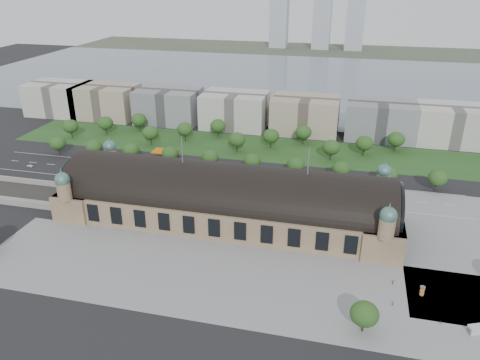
% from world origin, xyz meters
% --- Properties ---
extents(ground, '(900.00, 900.00, 0.00)m').
position_xyz_m(ground, '(0.00, 0.00, 0.00)').
color(ground, black).
rests_on(ground, ground).
extents(station, '(150.00, 48.40, 44.30)m').
position_xyz_m(station, '(0.00, 0.00, 10.28)').
color(station, '#99825F').
rests_on(station, ground).
extents(track_cutting, '(70.00, 24.00, 3.10)m').
position_xyz_m(track_cutting, '(-110.00, -2.21, 0.70)').
color(track_cutting, black).
rests_on(track_cutting, ground).
extents(plaza_south, '(190.00, 48.00, 0.12)m').
position_xyz_m(plaza_south, '(10.00, -44.00, 0.00)').
color(plaza_south, gray).
rests_on(plaza_south, ground).
extents(plaza_east, '(56.00, 100.00, 0.12)m').
position_xyz_m(plaza_east, '(103.00, 0.00, 0.00)').
color(plaza_east, gray).
rests_on(plaza_east, ground).
extents(road_slab, '(260.00, 26.00, 0.10)m').
position_xyz_m(road_slab, '(-20.00, 38.00, 0.00)').
color(road_slab, black).
rests_on(road_slab, ground).
extents(grass_belt, '(300.00, 45.00, 0.10)m').
position_xyz_m(grass_belt, '(-15.00, 93.00, 0.00)').
color(grass_belt, '#244C1E').
rests_on(grass_belt, ground).
extents(petrol_station, '(14.00, 13.00, 5.05)m').
position_xyz_m(petrol_station, '(-53.91, 65.28, 2.95)').
color(petrol_station, '#C9660B').
rests_on(petrol_station, ground).
extents(lake, '(700.00, 320.00, 0.08)m').
position_xyz_m(lake, '(0.00, 298.00, 0.00)').
color(lake, slate).
rests_on(lake, ground).
extents(far_shore, '(700.00, 120.00, 0.14)m').
position_xyz_m(far_shore, '(0.00, 498.00, 0.00)').
color(far_shore, '#44513D').
rests_on(far_shore, ground).
extents(far_tower_left, '(24.00, 24.00, 80.00)m').
position_xyz_m(far_tower_left, '(-60.00, 508.00, 40.00)').
color(far_tower_left, '#9EA8B2').
rests_on(far_tower_left, ground).
extents(far_tower_mid, '(24.00, 24.00, 85.00)m').
position_xyz_m(far_tower_mid, '(0.00, 508.00, 42.50)').
color(far_tower_mid, '#9EA8B2').
rests_on(far_tower_mid, ground).
extents(far_tower_right, '(24.00, 24.00, 75.00)m').
position_xyz_m(far_tower_right, '(45.00, 508.00, 37.50)').
color(far_tower_right, '#9EA8B2').
rests_on(far_tower_right, ground).
extents(office_0, '(45.00, 32.00, 24.00)m').
position_xyz_m(office_0, '(-170.00, 133.00, 12.00)').
color(office_0, '#B3B0A9').
rests_on(office_0, ground).
extents(office_1, '(45.00, 32.00, 24.00)m').
position_xyz_m(office_1, '(-130.00, 133.00, 12.00)').
color(office_1, tan).
rests_on(office_1, ground).
extents(office_2, '(45.00, 32.00, 24.00)m').
position_xyz_m(office_2, '(-80.00, 133.00, 12.00)').
color(office_2, gray).
rests_on(office_2, ground).
extents(office_3, '(45.00, 32.00, 24.00)m').
position_xyz_m(office_3, '(-30.00, 133.00, 12.00)').
color(office_3, '#B3B0A9').
rests_on(office_3, ground).
extents(office_4, '(45.00, 32.00, 24.00)m').
position_xyz_m(office_4, '(20.00, 133.00, 12.00)').
color(office_4, tan).
rests_on(office_4, ground).
extents(office_5, '(45.00, 32.00, 24.00)m').
position_xyz_m(office_5, '(70.00, 133.00, 12.00)').
color(office_5, gray).
rests_on(office_5, ground).
extents(office_6, '(45.00, 32.00, 24.00)m').
position_xyz_m(office_6, '(115.00, 133.00, 12.00)').
color(office_6, '#B3B0A9').
rests_on(office_6, ground).
extents(tree_row_0, '(9.60, 9.60, 11.52)m').
position_xyz_m(tree_row_0, '(-120.00, 53.00, 7.43)').
color(tree_row_0, '#2D2116').
rests_on(tree_row_0, ground).
extents(tree_row_1, '(9.60, 9.60, 11.52)m').
position_xyz_m(tree_row_1, '(-96.00, 53.00, 7.43)').
color(tree_row_1, '#2D2116').
rests_on(tree_row_1, ground).
extents(tree_row_2, '(9.60, 9.60, 11.52)m').
position_xyz_m(tree_row_2, '(-72.00, 53.00, 7.43)').
color(tree_row_2, '#2D2116').
rests_on(tree_row_2, ground).
extents(tree_row_3, '(9.60, 9.60, 11.52)m').
position_xyz_m(tree_row_3, '(-48.00, 53.00, 7.43)').
color(tree_row_3, '#2D2116').
rests_on(tree_row_3, ground).
extents(tree_row_4, '(9.60, 9.60, 11.52)m').
position_xyz_m(tree_row_4, '(-24.00, 53.00, 7.43)').
color(tree_row_4, '#2D2116').
rests_on(tree_row_4, ground).
extents(tree_row_5, '(9.60, 9.60, 11.52)m').
position_xyz_m(tree_row_5, '(0.00, 53.00, 7.43)').
color(tree_row_5, '#2D2116').
rests_on(tree_row_5, ground).
extents(tree_row_6, '(9.60, 9.60, 11.52)m').
position_xyz_m(tree_row_6, '(24.00, 53.00, 7.43)').
color(tree_row_6, '#2D2116').
rests_on(tree_row_6, ground).
extents(tree_row_7, '(9.60, 9.60, 11.52)m').
position_xyz_m(tree_row_7, '(48.00, 53.00, 7.43)').
color(tree_row_7, '#2D2116').
rests_on(tree_row_7, ground).
extents(tree_row_8, '(9.60, 9.60, 11.52)m').
position_xyz_m(tree_row_8, '(72.00, 53.00, 7.43)').
color(tree_row_8, '#2D2116').
rests_on(tree_row_8, ground).
extents(tree_row_9, '(9.60, 9.60, 11.52)m').
position_xyz_m(tree_row_9, '(96.00, 53.00, 7.43)').
color(tree_row_9, '#2D2116').
rests_on(tree_row_9, ground).
extents(tree_belt_0, '(10.40, 10.40, 12.48)m').
position_xyz_m(tree_belt_0, '(-130.00, 83.00, 8.05)').
color(tree_belt_0, '#2D2116').
rests_on(tree_belt_0, ground).
extents(tree_belt_1, '(10.40, 10.40, 12.48)m').
position_xyz_m(tree_belt_1, '(-111.00, 95.00, 8.05)').
color(tree_belt_1, '#2D2116').
rests_on(tree_belt_1, ground).
extents(tree_belt_2, '(10.40, 10.40, 12.48)m').
position_xyz_m(tree_belt_2, '(-92.00, 107.00, 8.05)').
color(tree_belt_2, '#2D2116').
rests_on(tree_belt_2, ground).
extents(tree_belt_3, '(10.40, 10.40, 12.48)m').
position_xyz_m(tree_belt_3, '(-73.00, 83.00, 8.05)').
color(tree_belt_3, '#2D2116').
rests_on(tree_belt_3, ground).
extents(tree_belt_4, '(10.40, 10.40, 12.48)m').
position_xyz_m(tree_belt_4, '(-54.00, 95.00, 8.05)').
color(tree_belt_4, '#2D2116').
rests_on(tree_belt_4, ground).
extents(tree_belt_5, '(10.40, 10.40, 12.48)m').
position_xyz_m(tree_belt_5, '(-35.00, 107.00, 8.05)').
color(tree_belt_5, '#2D2116').
rests_on(tree_belt_5, ground).
extents(tree_belt_6, '(10.40, 10.40, 12.48)m').
position_xyz_m(tree_belt_6, '(-16.00, 83.00, 8.05)').
color(tree_belt_6, '#2D2116').
rests_on(tree_belt_6, ground).
extents(tree_belt_7, '(10.40, 10.40, 12.48)m').
position_xyz_m(tree_belt_7, '(3.00, 95.00, 8.05)').
color(tree_belt_7, '#2D2116').
rests_on(tree_belt_7, ground).
extents(tree_belt_8, '(10.40, 10.40, 12.48)m').
position_xyz_m(tree_belt_8, '(22.00, 107.00, 8.05)').
color(tree_belt_8, '#2D2116').
rests_on(tree_belt_8, ground).
extents(tree_belt_9, '(10.40, 10.40, 12.48)m').
position_xyz_m(tree_belt_9, '(41.00, 83.00, 8.05)').
color(tree_belt_9, '#2D2116').
rests_on(tree_belt_9, ground).
extents(tree_belt_10, '(10.40, 10.40, 12.48)m').
position_xyz_m(tree_belt_10, '(60.00, 95.00, 8.05)').
color(tree_belt_10, '#2D2116').
rests_on(tree_belt_10, ground).
extents(tree_belt_11, '(10.40, 10.40, 12.48)m').
position_xyz_m(tree_belt_11, '(79.00, 107.00, 8.05)').
color(tree_belt_11, '#2D2116').
rests_on(tree_belt_11, ground).
extents(tree_plaza_s, '(9.00, 9.00, 10.64)m').
position_xyz_m(tree_plaza_s, '(60.00, -60.00, 6.80)').
color(tree_plaza_s, '#2D2116').
rests_on(tree_plaza_s, ground).
extents(traffic_car_0, '(3.90, 1.60, 1.32)m').
position_xyz_m(traffic_car_0, '(-125.64, 31.99, 0.66)').
color(traffic_car_0, white).
rests_on(traffic_car_0, ground).
extents(traffic_car_2, '(5.95, 3.32, 1.57)m').
position_xyz_m(traffic_car_2, '(-54.28, 36.98, 0.79)').
color(traffic_car_2, black).
rests_on(traffic_car_2, ground).
extents(traffic_car_3, '(4.78, 2.09, 1.37)m').
position_xyz_m(traffic_car_3, '(-34.24, 42.81, 0.68)').
color(traffic_car_3, maroon).
rests_on(traffic_car_3, ground).
extents(traffic_car_4, '(4.17, 1.71, 1.42)m').
position_xyz_m(traffic_car_4, '(-3.67, 29.66, 0.71)').
color(traffic_car_4, '#1F1B4B').
rests_on(traffic_car_4, ground).
extents(traffic_car_5, '(4.62, 1.84, 1.49)m').
position_xyz_m(traffic_car_5, '(27.43, 48.23, 0.75)').
color(traffic_car_5, slate).
rests_on(traffic_car_5, ground).
extents(parked_car_0, '(5.00, 3.73, 1.58)m').
position_xyz_m(parked_car_0, '(-75.32, 21.00, 0.79)').
color(parked_car_0, black).
rests_on(parked_car_0, ground).
extents(parked_car_1, '(5.31, 4.48, 1.35)m').
position_xyz_m(parked_car_1, '(-69.30, 25.00, 0.68)').
color(parked_car_1, maroon).
rests_on(parked_car_1, ground).
extents(parked_car_2, '(5.01, 4.17, 1.37)m').
position_xyz_m(parked_car_2, '(-64.63, 25.00, 0.69)').
color(parked_car_2, '#192548').
rests_on(parked_car_2, ground).
extents(parked_car_3, '(5.16, 3.79, 1.63)m').
position_xyz_m(parked_car_3, '(-46.94, 21.45, 0.82)').
color(parked_car_3, '#5B5D63').
rests_on(parked_car_3, ground).
extents(parked_car_4, '(4.00, 3.26, 1.28)m').
position_xyz_m(parked_car_4, '(-39.40, 22.42, 0.64)').
color(parked_car_4, '#BEBDC0').
rests_on(parked_car_4, ground).
extents(parked_car_5, '(6.16, 4.88, 1.56)m').
position_xyz_m(parked_car_5, '(-23.32, 23.34, 0.78)').
color(parked_car_5, gray).
rests_on(parked_car_5, ground).
extents(parked_car_6, '(4.81, 3.80, 1.30)m').
position_xyz_m(parked_car_6, '(-23.58, 24.48, 0.65)').
color(parked_car_6, black).
rests_on(parked_car_6, ground).
extents(bus_west, '(13.49, 3.83, 3.72)m').
position_xyz_m(bus_west, '(0.76, 32.00, 1.86)').
color(bus_west, '#B01C1C').
rests_on(bus_west, ground).
extents(bus_mid, '(11.32, 2.86, 3.14)m').
position_xyz_m(bus_mid, '(-5.80, 29.65, 1.57)').
color(bus_mid, silver).
rests_on(bus_mid, ground).
extents(bus_east, '(12.26, 3.55, 3.37)m').
position_xyz_m(bus_east, '(26.97, 30.46, 1.69)').
color(bus_east, '#B8B1AA').
rests_on(bus_east, ground).
extents(van_south, '(6.66, 4.69, 2.68)m').
position_xyz_m(van_south, '(94.69, -52.28, 1.28)').
color(van_south, '#B8B8BA').
rests_on(van_south, ground).
extents(advertising_column, '(1.84, 1.84, 3.50)m').
position_xyz_m(advertising_column, '(80.00, -36.80, 1.82)').
color(advertising_column, red).
rests_on(advertising_column, ground).
extents(pedestrian_1, '(0.55, 0.72, 1.76)m').
position_xyz_m(pedestrian_1, '(69.93, -45.09, 0.88)').
color(pedestrian_1, gray).
rests_on(pedestrian_1, ground).
extents(pedestrian_2, '(0.75, 0.97, 1.77)m').
position_xyz_m(pedestrian_2, '(70.65, -32.72, 0.88)').
color(pedestrian_2, gray).
rests_on(pedestrian_2, ground).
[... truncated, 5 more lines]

